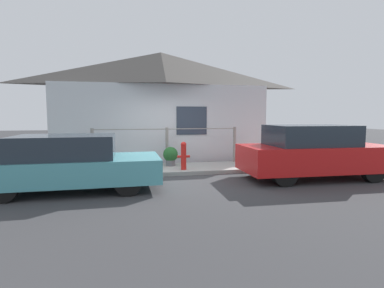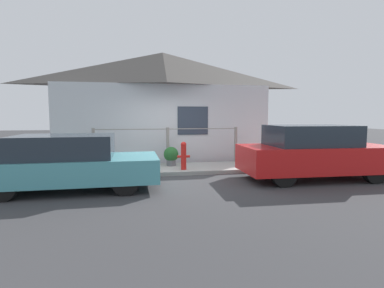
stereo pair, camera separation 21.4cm
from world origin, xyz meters
The scene contains 8 objects.
ground_plane centered at (0.00, 0.00, 0.00)m, with size 60.00×60.00×0.00m, color #38383A.
sidewalk centered at (0.00, 0.84, 0.06)m, with size 24.00×1.67×0.12m.
house centered at (0.00, 3.01, 3.28)m, with size 8.06×2.23×4.13m.
fence centered at (0.00, 1.52, 0.80)m, with size 4.90×0.10×1.23m.
car_left centered at (-2.59, -1.13, 0.65)m, with size 3.99×1.75×1.30m.
car_right centered at (3.73, -1.13, 0.74)m, with size 4.10×1.80×1.49m.
fire_hydrant centered at (0.35, 0.36, 0.56)m, with size 0.38×0.17×0.85m.
potted_plant_near_hydrant centered at (0.07, 1.15, 0.46)m, with size 0.48×0.48×0.62m.
Camera 2 is at (-1.08, -8.50, 1.76)m, focal length 28.00 mm.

